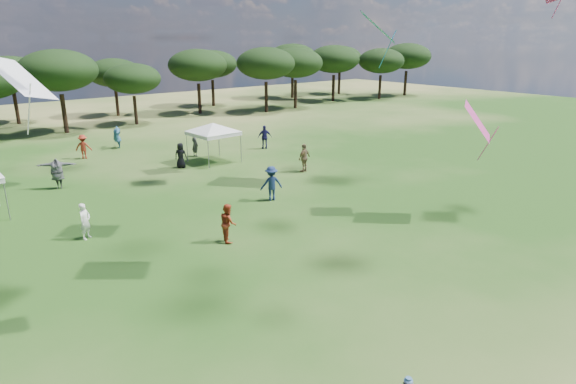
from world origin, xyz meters
The scene contains 3 objects.
tree_line centered at (2.39, 47.41, 5.42)m, with size 108.78×17.63×7.77m.
tent_right centered at (8.26, 25.74, 2.68)m, with size 5.89×5.89×3.11m.
festival_crowd centered at (0.13, 25.23, 0.89)m, with size 29.99×23.14×1.91m.
Camera 1 is at (-8.77, -3.62, 8.49)m, focal length 30.00 mm.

